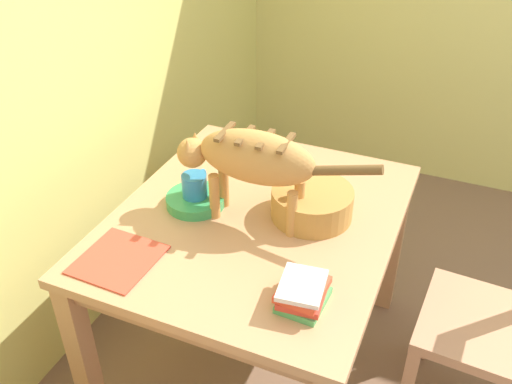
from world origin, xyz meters
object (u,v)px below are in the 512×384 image
object	(u,v)px
saucer_bowl	(196,200)
book_stack	(303,293)
cat	(252,160)
wooden_chair_near	(498,327)
dining_table	(256,235)
magazine	(118,259)
wicker_basket	(312,203)
coffee_mug	(195,185)

from	to	relation	value
saucer_bowl	book_stack	bearing A→B (deg)	-121.60
saucer_bowl	cat	bearing A→B (deg)	-88.61
cat	book_stack	distance (m)	0.48
wooden_chair_near	book_stack	bearing A→B (deg)	129.13
dining_table	cat	world-z (taller)	cat
dining_table	magazine	size ratio (longest dim) A/B	4.49
saucer_bowl	wooden_chair_near	xyz separation A→B (m)	(0.09, -1.09, -0.28)
saucer_bowl	wicker_basket	size ratio (longest dim) A/B	0.74
dining_table	saucer_bowl	size ratio (longest dim) A/B	5.34
coffee_mug	wooden_chair_near	bearing A→B (deg)	-85.35
magazine	wooden_chair_near	xyz separation A→B (m)	(0.46, -1.17, -0.27)
wicker_basket	magazine	bearing A→B (deg)	133.90
dining_table	saucer_bowl	bearing A→B (deg)	95.76
dining_table	wooden_chair_near	bearing A→B (deg)	-85.42
dining_table	coffee_mug	size ratio (longest dim) A/B	8.59
coffee_mug	wicker_basket	size ratio (longest dim) A/B	0.46
saucer_bowl	wicker_basket	world-z (taller)	wicker_basket
wicker_basket	wooden_chair_near	world-z (taller)	wooden_chair_near
cat	dining_table	bearing A→B (deg)	-26.48
dining_table	coffee_mug	bearing A→B (deg)	94.92
saucer_bowl	wicker_basket	distance (m)	0.42
dining_table	magazine	xyz separation A→B (m)	(-0.39, 0.31, 0.09)
wicker_basket	coffee_mug	bearing A→B (deg)	103.35
magazine	wooden_chair_near	bearing A→B (deg)	-66.72
cat	wicker_basket	bearing A→B (deg)	-64.58
magazine	wicker_basket	bearing A→B (deg)	-44.33
book_stack	wicker_basket	bearing A→B (deg)	14.99
wicker_basket	wooden_chair_near	distance (m)	0.75
coffee_mug	magazine	distance (m)	0.39
book_stack	wooden_chair_near	size ratio (longest dim) A/B	0.18
magazine	dining_table	bearing A→B (deg)	-36.42
saucer_bowl	magazine	world-z (taller)	saucer_bowl
saucer_bowl	dining_table	bearing A→B (deg)	-84.24
coffee_mug	cat	bearing A→B (deg)	-89.49
book_stack	wooden_chair_near	distance (m)	0.77
cat	magazine	distance (m)	0.53
coffee_mug	saucer_bowl	bearing A→B (deg)	180.00
wicker_basket	saucer_bowl	bearing A→B (deg)	103.80
saucer_bowl	book_stack	world-z (taller)	book_stack
magazine	wicker_basket	xyz separation A→B (m)	(0.47, -0.49, 0.05)
cat	wicker_basket	xyz separation A→B (m)	(0.09, -0.19, -0.18)
coffee_mug	book_stack	xyz separation A→B (m)	(-0.32, -0.52, -0.04)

